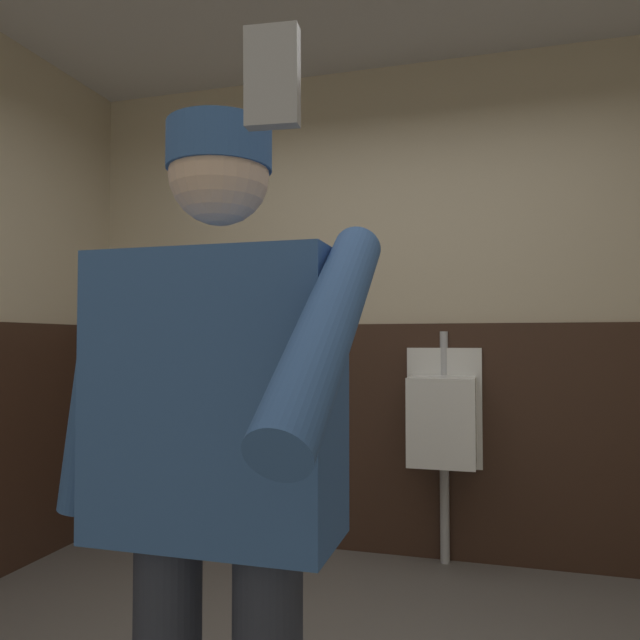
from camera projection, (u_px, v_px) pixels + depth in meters
wall_back at (408, 306)px, 3.40m from camera, size 4.50×0.12×2.77m
wainscot_band_back at (407, 439)px, 3.30m from camera, size 3.90×0.03×1.28m
urinal_solo at (443, 419)px, 3.11m from camera, size 0.40×0.34×1.24m
person at (216, 452)px, 1.20m from camera, size 0.71×0.60×1.63m
cell_phone at (272, 77)px, 0.65m from camera, size 0.06×0.03×0.11m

